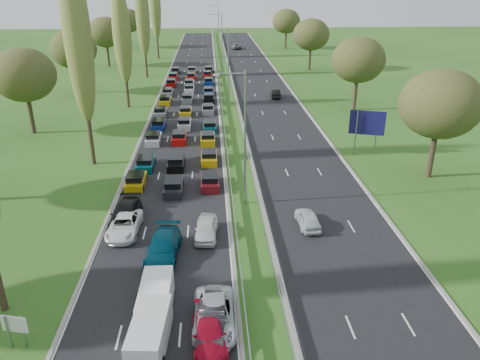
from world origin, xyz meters
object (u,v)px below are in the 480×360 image
object	(u,v)px
near_car_2	(124,225)
direction_sign	(367,125)
white_van_front	(150,331)
info_sign	(15,327)
near_car_3	(126,214)
white_van_rear	(156,297)

from	to	relation	value
near_car_2	direction_sign	bearing A→B (deg)	36.86
white_van_front	direction_sign	xyz separation A→B (m)	(21.46, 29.76, 2.60)
info_sign	direction_sign	bearing A→B (deg)	45.67
info_sign	near_car_2	bearing A→B (deg)	72.89
near_car_3	info_sign	bearing A→B (deg)	-102.30
info_sign	white_van_rear	bearing A→B (deg)	20.06
white_van_rear	info_sign	world-z (taller)	info_sign
near_car_3	info_sign	size ratio (longest dim) A/B	2.59
white_van_rear	near_car_2	bearing A→B (deg)	110.65
near_car_3	white_van_rear	world-z (taller)	white_van_rear
near_car_2	white_van_front	xyz separation A→B (m)	(3.49, -12.78, 0.24)
white_van_front	white_van_rear	world-z (taller)	white_van_front
white_van_rear	info_sign	xyz separation A→B (m)	(-7.36, -2.69, 0.41)
near_car_3	direction_sign	size ratio (longest dim) A/B	1.05
near_car_2	white_van_front	distance (m)	13.25
white_van_rear	white_van_front	bearing A→B (deg)	-89.52
info_sign	direction_sign	size ratio (longest dim) A/B	0.40
near_car_2	info_sign	size ratio (longest dim) A/B	2.42
near_car_2	white_van_front	world-z (taller)	white_van_front
near_car_2	near_car_3	world-z (taller)	near_car_3
white_van_front	info_sign	size ratio (longest dim) A/B	2.23
white_van_front	info_sign	world-z (taller)	info_sign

